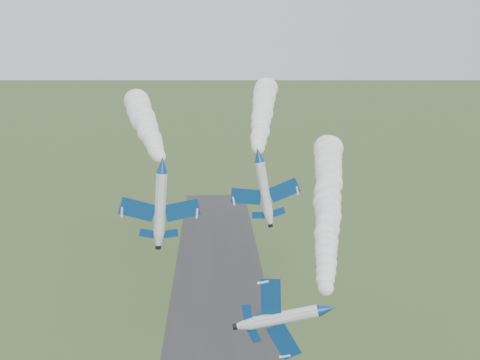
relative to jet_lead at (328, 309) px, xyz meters
name	(u,v)px	position (x,y,z in m)	size (l,w,h in m)	color
jet_lead	(328,309)	(0.00, 0.00, 0.00)	(4.76, 11.39, 9.08)	white
smoke_trail_jet_lead	(328,195)	(7.45, 35.21, 2.47)	(5.89, 67.73, 5.89)	white
jet_pair_left	(162,165)	(-18.80, 22.03, 10.91)	(11.36, 13.47, 3.37)	white
smoke_trail_jet_pair_left	(145,122)	(-25.03, 54.37, 12.46)	(5.84, 59.69, 5.84)	white
jet_pair_right	(258,155)	(-5.42, 22.71, 12.06)	(9.77, 11.84, 3.23)	white
smoke_trail_jet_pair_right	(263,110)	(-1.48, 57.76, 14.39)	(5.51, 65.48, 5.51)	white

